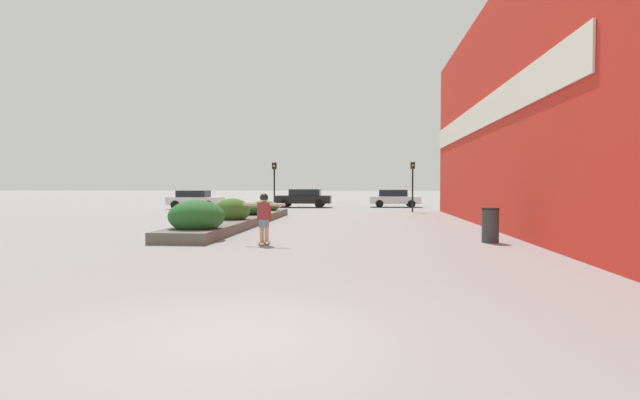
{
  "coord_description": "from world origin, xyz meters",
  "views": [
    {
      "loc": [
        1.55,
        -5.71,
        1.81
      ],
      "look_at": [
        -0.81,
        19.22,
        1.05
      ],
      "focal_mm": 28.0,
      "sensor_mm": 36.0,
      "label": 1
    }
  ],
  "objects_px": {
    "skateboard": "(264,242)",
    "skateboarder": "(264,212)",
    "car_center_left": "(394,198)",
    "traffic_light_right": "(413,178)",
    "car_leftmost": "(304,198)",
    "traffic_light_left": "(274,178)",
    "trash_bin": "(490,225)",
    "car_center_right": "(516,198)",
    "car_rightmost": "(195,199)"
  },
  "relations": [
    {
      "from": "skateboard",
      "to": "skateboarder",
      "type": "xyz_separation_m",
      "value": [
        0.0,
        0.0,
        0.91
      ]
    },
    {
      "from": "trash_bin",
      "to": "car_leftmost",
      "type": "xyz_separation_m",
      "value": [
        -8.94,
        23.84,
        0.23
      ]
    },
    {
      "from": "traffic_light_left",
      "to": "traffic_light_right",
      "type": "xyz_separation_m",
      "value": [
        9.19,
        0.75,
        0.02
      ]
    },
    {
      "from": "skateboard",
      "to": "car_leftmost",
      "type": "distance_m",
      "value": 25.14
    },
    {
      "from": "skateboarder",
      "to": "car_rightmost",
      "type": "relative_size",
      "value": 0.37
    },
    {
      "from": "car_leftmost",
      "to": "traffic_light_right",
      "type": "relative_size",
      "value": 1.34
    },
    {
      "from": "car_center_left",
      "to": "traffic_light_left",
      "type": "distance_m",
      "value": 11.68
    },
    {
      "from": "traffic_light_right",
      "to": "skateboard",
      "type": "bearing_deg",
      "value": -107.98
    },
    {
      "from": "car_center_right",
      "to": "trash_bin",
      "type": "bearing_deg",
      "value": 162.13
    },
    {
      "from": "skateboard",
      "to": "car_center_left",
      "type": "bearing_deg",
      "value": 92.12
    },
    {
      "from": "trash_bin",
      "to": "traffic_light_left",
      "type": "xyz_separation_m",
      "value": [
        -10.02,
        16.86,
        1.72
      ]
    },
    {
      "from": "car_center_left",
      "to": "car_rightmost",
      "type": "height_order",
      "value": "car_center_left"
    },
    {
      "from": "skateboarder",
      "to": "car_center_right",
      "type": "distance_m",
      "value": 27.35
    },
    {
      "from": "trash_bin",
      "to": "car_center_left",
      "type": "relative_size",
      "value": 0.27
    },
    {
      "from": "car_center_left",
      "to": "car_center_right",
      "type": "distance_m",
      "value": 9.19
    },
    {
      "from": "skateboard",
      "to": "car_rightmost",
      "type": "xyz_separation_m",
      "value": [
        -9.68,
        21.3,
        0.67
      ]
    },
    {
      "from": "trash_bin",
      "to": "traffic_light_right",
      "type": "distance_m",
      "value": 17.72
    },
    {
      "from": "car_leftmost",
      "to": "traffic_light_left",
      "type": "distance_m",
      "value": 7.21
    },
    {
      "from": "car_center_left",
      "to": "car_center_right",
      "type": "height_order",
      "value": "car_center_right"
    },
    {
      "from": "car_center_right",
      "to": "skateboard",
      "type": "bearing_deg",
      "value": 148.97
    },
    {
      "from": "skateboarder",
      "to": "traffic_light_left",
      "type": "relative_size",
      "value": 0.44
    },
    {
      "from": "car_leftmost",
      "to": "traffic_light_left",
      "type": "xyz_separation_m",
      "value": [
        -1.08,
        -6.97,
        1.49
      ]
    },
    {
      "from": "car_center_right",
      "to": "traffic_light_left",
      "type": "xyz_separation_m",
      "value": [
        -17.18,
        -5.36,
        1.47
      ]
    },
    {
      "from": "trash_bin",
      "to": "skateboarder",
      "type": "bearing_deg",
      "value": -170.06
    },
    {
      "from": "skateboarder",
      "to": "car_leftmost",
      "type": "bearing_deg",
      "value": 108.16
    },
    {
      "from": "skateboard",
      "to": "skateboarder",
      "type": "relative_size",
      "value": 0.4
    },
    {
      "from": "traffic_light_left",
      "to": "traffic_light_right",
      "type": "bearing_deg",
      "value": 4.68
    },
    {
      "from": "skateboard",
      "to": "skateboarder",
      "type": "bearing_deg",
      "value": 0.0
    },
    {
      "from": "skateboard",
      "to": "car_rightmost",
      "type": "bearing_deg",
      "value": 128.04
    },
    {
      "from": "car_leftmost",
      "to": "car_rightmost",
      "type": "relative_size",
      "value": 1.12
    },
    {
      "from": "skateboard",
      "to": "trash_bin",
      "type": "height_order",
      "value": "trash_bin"
    },
    {
      "from": "traffic_light_right",
      "to": "trash_bin",
      "type": "bearing_deg",
      "value": -87.32
    },
    {
      "from": "car_leftmost",
      "to": "car_center_left",
      "type": "xyz_separation_m",
      "value": [
        7.3,
        1.02,
        -0.03
      ]
    },
    {
      "from": "car_center_right",
      "to": "skateboarder",
      "type": "bearing_deg",
      "value": 148.97
    },
    {
      "from": "car_leftmost",
      "to": "car_center_left",
      "type": "relative_size",
      "value": 1.1
    },
    {
      "from": "car_center_left",
      "to": "trash_bin",
      "type": "bearing_deg",
      "value": 3.78
    },
    {
      "from": "skateboard",
      "to": "traffic_light_left",
      "type": "xyz_separation_m",
      "value": [
        -3.08,
        18.08,
        2.2
      ]
    },
    {
      "from": "skateboard",
      "to": "car_rightmost",
      "type": "relative_size",
      "value": 0.15
    },
    {
      "from": "skateboard",
      "to": "car_center_right",
      "type": "relative_size",
      "value": 0.15
    },
    {
      "from": "trash_bin",
      "to": "car_center_right",
      "type": "relative_size",
      "value": 0.28
    },
    {
      "from": "car_center_left",
      "to": "traffic_light_right",
      "type": "xyz_separation_m",
      "value": [
        0.82,
        -7.25,
        1.54
      ]
    },
    {
      "from": "car_leftmost",
      "to": "car_center_right",
      "type": "relative_size",
      "value": 1.13
    },
    {
      "from": "car_center_left",
      "to": "traffic_light_right",
      "type": "distance_m",
      "value": 7.45
    },
    {
      "from": "car_center_left",
      "to": "car_rightmost",
      "type": "distance_m",
      "value": 15.72
    },
    {
      "from": "car_center_left",
      "to": "car_rightmost",
      "type": "bearing_deg",
      "value": -72.32
    },
    {
      "from": "trash_bin",
      "to": "traffic_light_left",
      "type": "distance_m",
      "value": 19.69
    },
    {
      "from": "car_rightmost",
      "to": "traffic_light_right",
      "type": "height_order",
      "value": "traffic_light_right"
    },
    {
      "from": "traffic_light_right",
      "to": "car_rightmost",
      "type": "bearing_deg",
      "value": 171.11
    },
    {
      "from": "car_center_right",
      "to": "traffic_light_right",
      "type": "xyz_separation_m",
      "value": [
        -7.99,
        -4.61,
        1.48
      ]
    },
    {
      "from": "trash_bin",
      "to": "traffic_light_right",
      "type": "height_order",
      "value": "traffic_light_right"
    }
  ]
}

